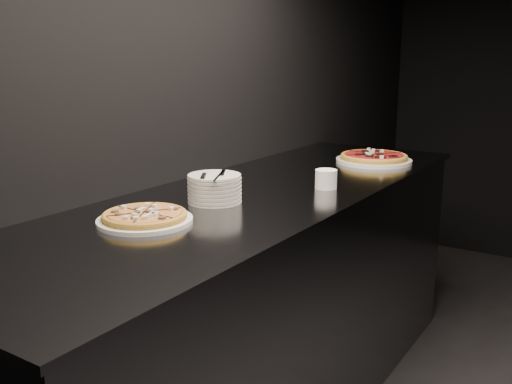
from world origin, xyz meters
The scene contains 7 objects.
wall_left centered at (-2.50, 0.00, 1.40)m, with size 0.02×5.00×2.80m, color black.
counter centered at (-2.13, 0.00, 0.46)m, with size 0.74×2.44×0.92m.
pizza_mushroom centered at (-2.19, -0.53, 0.94)m, with size 0.29×0.29×0.03m.
pizza_tomato centered at (-2.00, 0.78, 0.94)m, with size 0.37×0.37×0.04m.
plate_stack centered at (-2.17, -0.22, 0.97)m, with size 0.18×0.18×0.09m.
cutlery centered at (-2.16, -0.23, 1.02)m, with size 0.09×0.19×0.01m.
ramekin centered at (-1.94, 0.17, 0.96)m, with size 0.08×0.08×0.07m.
Camera 1 is at (-1.02, -1.72, 1.40)m, focal length 40.00 mm.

